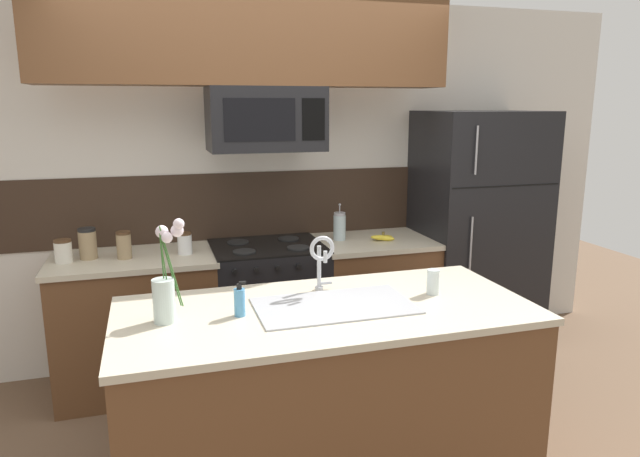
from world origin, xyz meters
name	(u,v)px	position (x,y,z in m)	size (l,w,h in m)	color
ground_plane	(302,438)	(0.00, 0.00, 0.00)	(10.00, 10.00, 0.00)	brown
rear_partition	(296,182)	(0.30, 1.28, 1.30)	(5.20, 0.10, 2.60)	silver
splash_band	(258,205)	(0.00, 1.22, 1.15)	(3.58, 0.01, 0.48)	#332319
back_counter_left	(137,323)	(-0.88, 0.90, 0.46)	(1.04, 0.65, 0.91)	brown
back_counter_right	(373,299)	(0.79, 0.90, 0.46)	(0.84, 0.65, 0.91)	brown
stove_range	(269,309)	(0.00, 0.90, 0.46)	(0.76, 0.64, 0.93)	black
microwave	(266,119)	(0.00, 0.88, 1.77)	(0.74, 0.40, 0.41)	black
upper_cabinet_band	(249,37)	(-0.10, 0.85, 2.28)	(2.58, 0.34, 0.60)	brown
refrigerator	(475,231)	(1.63, 0.92, 0.91)	(0.89, 0.74, 1.82)	black
storage_jar_tall	(63,251)	(-1.29, 0.88, 0.98)	(0.10, 0.10, 0.14)	silver
storage_jar_medium	(88,243)	(-1.15, 0.93, 1.01)	(0.11, 0.11, 0.20)	#997F5B
storage_jar_short	(124,245)	(-0.93, 0.87, 1.00)	(0.09, 0.09, 0.17)	#997F5B
storage_jar_squat	(185,243)	(-0.55, 0.87, 0.98)	(0.09, 0.09, 0.14)	silver
banana_bunch	(383,238)	(0.83, 0.84, 0.93)	(0.19, 0.11, 0.07)	yellow
french_press	(340,226)	(0.54, 0.96, 1.01)	(0.09, 0.09, 0.27)	silver
island_counter	(326,393)	(0.03, -0.35, 0.46)	(2.00, 0.92, 0.91)	brown
kitchen_sink	(334,320)	(0.07, -0.35, 0.84)	(0.76, 0.44, 0.16)	#ADAFB5
sink_faucet	(321,256)	(0.07, -0.13, 1.11)	(0.14, 0.14, 0.31)	#B7BABF
dish_soap_bottle	(240,302)	(-0.38, -0.34, 0.98)	(0.06, 0.05, 0.16)	#4C93C6
drinking_glass	(433,282)	(0.62, -0.32, 0.97)	(0.07, 0.07, 0.13)	silver
flower_vase	(165,289)	(-0.71, -0.32, 1.06)	(0.16, 0.10, 0.47)	silver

